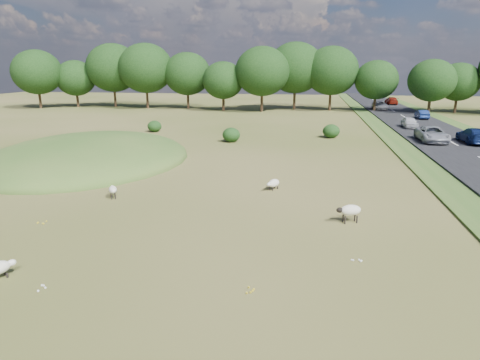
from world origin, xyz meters
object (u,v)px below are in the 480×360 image
object	(u,v)px
sheep_3	(113,190)
car_3	(422,114)
sheep_0	(350,210)
car_4	(380,105)
sheep_2	(273,183)
car_6	(409,122)
car_5	(391,101)
car_0	(474,135)
car_1	(432,134)

from	to	relation	value
sheep_3	car_3	world-z (taller)	car_3
sheep_0	car_4	world-z (taller)	car_4
sheep_2	car_4	distance (m)	54.21
car_6	sheep_0	bearing A→B (deg)	-106.29
sheep_0	car_5	size ratio (longest dim) A/B	0.27
car_3	car_6	world-z (taller)	car_6
car_3	car_6	bearing A→B (deg)	69.10
sheep_0	car_5	world-z (taller)	car_5
sheep_0	car_6	world-z (taller)	car_6
sheep_2	car_3	distance (m)	42.98
car_0	car_6	distance (m)	11.01
car_1	car_5	size ratio (longest dim) A/B	1.10
sheep_3	car_4	bearing A→B (deg)	-51.94
sheep_2	car_5	bearing A→B (deg)	-166.20
car_3	car_5	size ratio (longest dim) A/B	0.78
car_1	car_5	world-z (taller)	car_1
sheep_3	car_5	distance (m)	71.79
sheep_3	car_4	xyz separation A→B (m)	(23.43, 55.53, 0.43)
car_1	car_4	xyz separation A→B (m)	(0.00, 33.43, -0.05)
car_6	car_4	bearing A→B (deg)	90.00
sheep_2	sheep_3	size ratio (longest dim) A/B	1.14
car_0	car_6	size ratio (longest dim) A/B	1.32
car_5	car_6	bearing A→B (deg)	83.65
car_0	car_4	world-z (taller)	car_0
car_0	car_1	world-z (taller)	car_1
car_4	car_6	size ratio (longest dim) A/B	1.31
car_1	car_0	bearing A→B (deg)	-2.23
sheep_0	car_3	bearing A→B (deg)	-125.74
sheep_3	sheep_2	bearing A→B (deg)	-99.69
sheep_3	car_5	xyz separation A→B (m)	(27.23, 66.43, 0.44)
car_5	sheep_0	bearing A→B (deg)	78.58
sheep_3	car_6	distance (m)	39.89
sheep_2	car_5	distance (m)	65.72
sheep_0	car_5	bearing A→B (deg)	-119.81
car_0	car_1	size ratio (longest dim) A/B	0.95
sheep_3	car_4	world-z (taller)	car_4
sheep_3	car_1	distance (m)	32.21
sheep_3	car_6	size ratio (longest dim) A/B	0.27
sheep_2	car_1	size ratio (longest dim) A/B	0.22
sheep_0	sheep_3	xyz separation A→B (m)	(-13.41, 2.02, -0.13)
car_0	car_1	bearing A→B (deg)	-2.23
sheep_0	car_1	world-z (taller)	car_1
sheep_0	car_6	xyz separation A→B (m)	(10.03, 34.30, 0.26)
car_0	car_5	bearing A→B (deg)	-90.00
car_0	sheep_0	bearing A→B (deg)	60.02
sheep_0	car_3	xyz separation A→B (m)	(13.83, 44.25, 0.23)
sheep_0	car_1	distance (m)	26.12
car_5	car_0	bearing A→B (deg)	90.00
car_4	car_6	distance (m)	23.25
car_1	sheep_0	bearing A→B (deg)	-112.58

